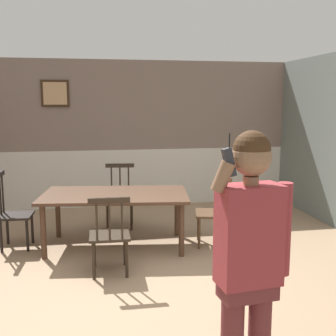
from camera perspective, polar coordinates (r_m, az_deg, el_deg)
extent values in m
plane|color=#9E7F60|center=(4.52, -3.10, -15.97)|extent=(7.83, 7.83, 0.00)
cube|color=gray|center=(7.65, -6.55, 8.52)|extent=(6.32, 0.12, 1.60)
cube|color=silver|center=(7.78, -6.38, -1.29)|extent=(6.32, 0.14, 1.05)
cube|color=silver|center=(7.68, -6.43, 2.52)|extent=(6.32, 0.05, 0.06)
cube|color=#382314|center=(7.58, -15.19, 9.82)|extent=(0.48, 0.03, 0.46)
cube|color=tan|center=(7.57, -15.20, 9.82)|extent=(0.40, 0.01, 0.38)
cube|color=#4C3323|center=(5.53, -7.26, -3.68)|extent=(2.01, 1.27, 0.04)
cylinder|color=#4C3323|center=(5.36, -16.69, -8.39)|extent=(0.07, 0.07, 0.68)
cylinder|color=#4C3323|center=(5.22, 1.86, -8.47)|extent=(0.07, 0.07, 0.68)
cylinder|color=#4C3323|center=(6.14, -14.84, -6.09)|extent=(0.07, 0.07, 0.68)
cylinder|color=#4C3323|center=(6.02, 1.22, -6.09)|extent=(0.07, 0.07, 0.68)
cube|color=#2D2319|center=(4.77, -8.01, -9.08)|extent=(0.45, 0.45, 0.03)
cube|color=#2D2319|center=(4.45, -8.08, -4.41)|extent=(0.45, 0.05, 0.06)
cylinder|color=#2D2319|center=(4.50, -9.73, -6.94)|extent=(0.02, 0.02, 0.46)
cylinder|color=#2D2319|center=(4.50, -8.02, -6.90)|extent=(0.02, 0.02, 0.46)
cylinder|color=#2D2319|center=(4.51, -6.31, -6.85)|extent=(0.02, 0.02, 0.46)
cylinder|color=#2D2319|center=(5.01, -10.07, -10.95)|extent=(0.04, 0.04, 0.42)
cylinder|color=#2D2319|center=(5.01, -5.93, -10.84)|extent=(0.04, 0.04, 0.42)
cylinder|color=#2D2319|center=(4.68, -10.13, -12.43)|extent=(0.04, 0.04, 0.42)
cylinder|color=#2D2319|center=(4.68, -5.67, -12.31)|extent=(0.04, 0.04, 0.42)
cube|color=#2D2319|center=(6.43, -6.62, -4.23)|extent=(0.49, 0.49, 0.03)
cube|color=#2D2319|center=(6.54, -6.62, 0.34)|extent=(0.45, 0.09, 0.06)
cylinder|color=#2D2319|center=(6.57, -5.42, -1.56)|extent=(0.02, 0.02, 0.50)
cylinder|color=#2D2319|center=(6.57, -6.58, -1.57)|extent=(0.02, 0.02, 0.50)
cylinder|color=#2D2319|center=(6.58, -7.74, -1.58)|extent=(0.02, 0.02, 0.50)
cylinder|color=#2D2319|center=(6.31, -5.04, -6.60)|extent=(0.04, 0.04, 0.43)
cylinder|color=#2D2319|center=(6.33, -8.28, -6.62)|extent=(0.04, 0.04, 0.43)
cylinder|color=#2D2319|center=(6.65, -4.98, -5.78)|extent=(0.04, 0.04, 0.43)
cylinder|color=#2D2319|center=(6.67, -8.05, -5.80)|extent=(0.04, 0.04, 0.43)
cube|color=black|center=(5.84, -20.07, -6.13)|extent=(0.43, 0.43, 0.03)
cylinder|color=black|center=(5.93, -21.69, -3.04)|extent=(0.02, 0.02, 0.56)
cylinder|color=black|center=(5.82, -21.99, -3.29)|extent=(0.02, 0.02, 0.56)
cylinder|color=black|center=(6.02, -18.08, -7.81)|extent=(0.04, 0.04, 0.42)
cylinder|color=black|center=(5.72, -18.70, -8.75)|extent=(0.04, 0.04, 0.42)
cylinder|color=black|center=(6.09, -21.12, -7.78)|extent=(0.04, 0.04, 0.42)
cylinder|color=black|center=(5.79, -21.89, -8.70)|extent=(0.04, 0.04, 0.42)
cube|color=#513823|center=(5.64, 6.11, -6.19)|extent=(0.54, 0.54, 0.03)
cube|color=#513823|center=(5.55, 8.31, -1.29)|extent=(0.14, 0.45, 0.06)
cylinder|color=#513823|center=(5.47, 8.40, -3.84)|extent=(0.02, 0.02, 0.51)
cylinder|color=#513823|center=(5.60, 8.26, -3.54)|extent=(0.02, 0.02, 0.51)
cylinder|color=#513823|center=(5.73, 8.13, -3.24)|extent=(0.02, 0.02, 0.51)
cylinder|color=#513823|center=(5.53, 4.29, -8.92)|extent=(0.04, 0.04, 0.42)
cylinder|color=#513823|center=(5.87, 4.18, -7.83)|extent=(0.04, 0.04, 0.42)
cylinder|color=#513823|center=(5.55, 8.07, -8.91)|extent=(0.04, 0.04, 0.42)
cylinder|color=#513823|center=(5.89, 7.73, -7.83)|extent=(0.04, 0.04, 0.42)
cube|color=brown|center=(2.63, 10.82, -15.83)|extent=(0.35, 0.22, 0.12)
cube|color=#993338|center=(2.51, 11.04, -8.99)|extent=(0.39, 0.25, 0.60)
cylinder|color=#993338|center=(2.61, 15.54, -8.06)|extent=(0.09, 0.09, 0.57)
cylinder|color=#936B4C|center=(2.33, 7.55, -1.16)|extent=(0.16, 0.13, 0.19)
cylinder|color=#936B4C|center=(2.43, 11.27, -1.70)|extent=(0.09, 0.09, 0.05)
sphere|color=#936B4C|center=(2.41, 11.37, 1.56)|extent=(0.23, 0.23, 0.23)
sphere|color=#472D19|center=(2.40, 11.40, 2.51)|extent=(0.22, 0.22, 0.22)
cube|color=#2D2D33|center=(2.31, 8.34, 0.78)|extent=(0.09, 0.05, 0.17)
cylinder|color=black|center=(2.30, 8.41, 3.74)|extent=(0.01, 0.01, 0.08)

